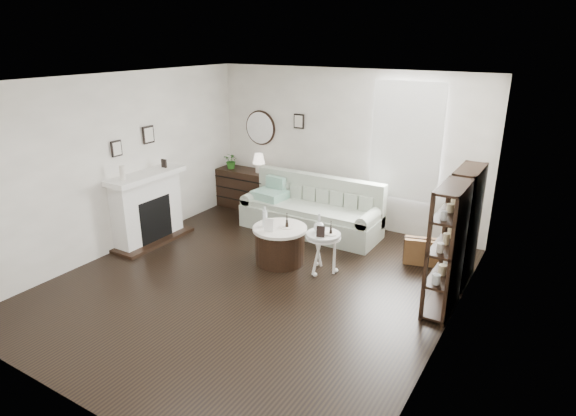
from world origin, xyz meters
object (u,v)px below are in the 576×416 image
Objects in this scene: dresser at (246,189)px; sofa at (312,213)px; drum_table at (280,244)px; pedestal_table at (323,237)px.

sofa is at bearing -13.11° from dresser.
sofa reaches higher than dresser.
pedestal_table reaches higher than drum_table.
dresser is 2.56m from drum_table.
dresser is 3.09m from pedestal_table.
drum_table is 0.75m from pedestal_table.
dresser reaches higher than pedestal_table.
sofa is 1.74m from dresser.
pedestal_table is (2.58, -1.70, 0.17)m from dresser.
sofa is 1.35m from drum_table.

